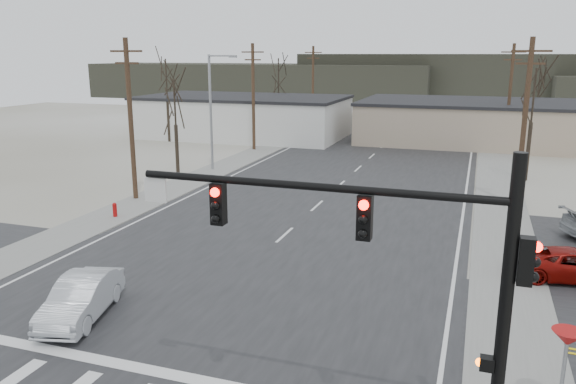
{
  "coord_description": "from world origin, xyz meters",
  "views": [
    {
      "loc": [
        9.0,
        -17.78,
        9.05
      ],
      "look_at": [
        0.55,
        6.93,
        2.6
      ],
      "focal_mm": 35.0,
      "sensor_mm": 36.0,
      "label": 1
    }
  ],
  "objects_px": {
    "fire_hydrant": "(115,210)",
    "sedan_crossing": "(81,298)",
    "car_far_b": "(391,123)",
    "car_far_a": "(433,126)",
    "car_parked_red": "(575,265)",
    "traffic_signal_mast": "(414,263)"
  },
  "relations": [
    {
      "from": "fire_hydrant",
      "to": "car_far_b",
      "type": "distance_m",
      "value": 44.25
    },
    {
      "from": "traffic_signal_mast",
      "to": "fire_hydrant",
      "type": "xyz_separation_m",
      "value": [
        -18.09,
        14.2,
        -4.22
      ]
    },
    {
      "from": "sedan_crossing",
      "to": "car_far_b",
      "type": "bearing_deg",
      "value": 73.02
    },
    {
      "from": "fire_hydrant",
      "to": "car_far_b",
      "type": "relative_size",
      "value": 0.2
    },
    {
      "from": "sedan_crossing",
      "to": "car_far_b",
      "type": "xyz_separation_m",
      "value": [
        2.43,
        54.34,
        0.03
      ]
    },
    {
      "from": "fire_hydrant",
      "to": "car_parked_red",
      "type": "xyz_separation_m",
      "value": [
        23.32,
        -1.67,
        0.22
      ]
    },
    {
      "from": "fire_hydrant",
      "to": "sedan_crossing",
      "type": "height_order",
      "value": "sedan_crossing"
    },
    {
      "from": "fire_hydrant",
      "to": "sedan_crossing",
      "type": "xyz_separation_m",
      "value": [
        6.51,
        -11.0,
        0.32
      ]
    },
    {
      "from": "car_far_a",
      "to": "sedan_crossing",
      "type": "bearing_deg",
      "value": 85.05
    },
    {
      "from": "sedan_crossing",
      "to": "traffic_signal_mast",
      "type": "bearing_deg",
      "value": -29.87
    },
    {
      "from": "sedan_crossing",
      "to": "car_far_a",
      "type": "bearing_deg",
      "value": 67.51
    },
    {
      "from": "traffic_signal_mast",
      "to": "sedan_crossing",
      "type": "relative_size",
      "value": 2.04
    },
    {
      "from": "sedan_crossing",
      "to": "car_parked_red",
      "type": "distance_m",
      "value": 19.23
    },
    {
      "from": "traffic_signal_mast",
      "to": "car_parked_red",
      "type": "bearing_deg",
      "value": 67.35
    },
    {
      "from": "traffic_signal_mast",
      "to": "fire_hydrant",
      "type": "height_order",
      "value": "traffic_signal_mast"
    },
    {
      "from": "car_far_a",
      "to": "car_far_b",
      "type": "relative_size",
      "value": 1.16
    },
    {
      "from": "car_parked_red",
      "to": "car_far_b",
      "type": "bearing_deg",
      "value": 10.37
    },
    {
      "from": "traffic_signal_mast",
      "to": "car_parked_red",
      "type": "height_order",
      "value": "traffic_signal_mast"
    },
    {
      "from": "car_far_a",
      "to": "car_parked_red",
      "type": "distance_m",
      "value": 44.64
    },
    {
      "from": "fire_hydrant",
      "to": "car_far_a",
      "type": "bearing_deg",
      "value": 71.53
    },
    {
      "from": "sedan_crossing",
      "to": "car_parked_red",
      "type": "relative_size",
      "value": 0.96
    },
    {
      "from": "fire_hydrant",
      "to": "car_parked_red",
      "type": "distance_m",
      "value": 23.38
    }
  ]
}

